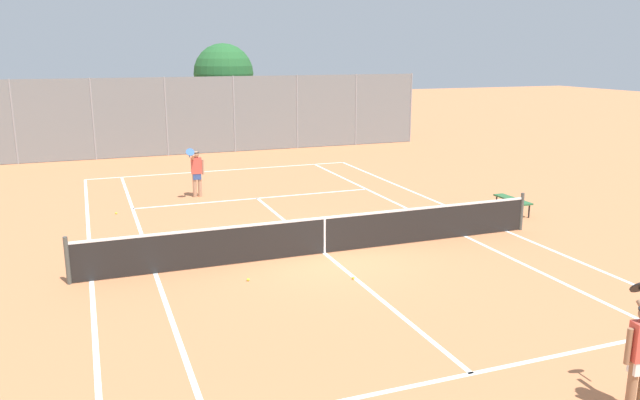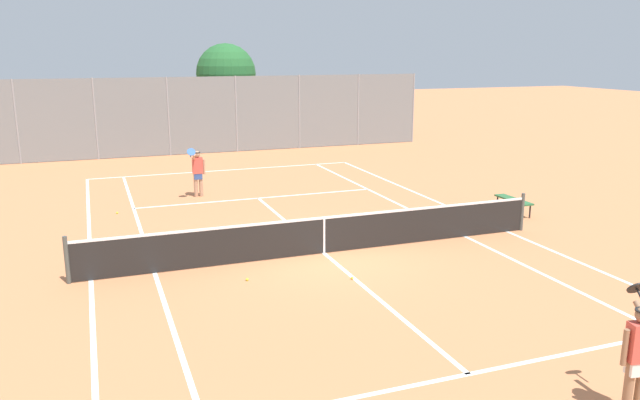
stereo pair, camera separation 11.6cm
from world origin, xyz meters
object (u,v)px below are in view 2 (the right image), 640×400
object	(u,v)px
loose_tennis_ball_0	(307,231)
loose_tennis_ball_1	(247,279)
player_far_left	(198,170)
loose_tennis_ball_5	(352,278)
tennis_net	(324,234)
loose_tennis_ball_2	(117,213)
player_near_side	(638,353)
tree_behind_left	(225,76)
courtside_bench	(514,201)

from	to	relation	value
loose_tennis_ball_0	loose_tennis_ball_1	distance (m)	4.01
player_far_left	loose_tennis_ball_0	xyz separation A→B (m)	(2.11, -5.43, -0.89)
loose_tennis_ball_0	loose_tennis_ball_5	xyz separation A→B (m)	(-0.29, -3.85, 0.00)
tennis_net	loose_tennis_ball_2	distance (m)	7.52
player_near_side	loose_tennis_ball_0	bearing A→B (deg)	97.19
loose_tennis_ball_2	tree_behind_left	world-z (taller)	tree_behind_left
loose_tennis_ball_0	courtside_bench	xyz separation A→B (m)	(6.68, -0.30, 0.38)
loose_tennis_ball_0	loose_tennis_ball_1	world-z (taller)	same
loose_tennis_ball_2	courtside_bench	world-z (taller)	courtside_bench
loose_tennis_ball_5	tree_behind_left	xyz separation A→B (m)	(1.90, 21.88, 3.60)
loose_tennis_ball_0	player_near_side	bearing A→B (deg)	-82.81
loose_tennis_ball_2	loose_tennis_ball_5	bearing A→B (deg)	-59.49
loose_tennis_ball_0	loose_tennis_ball_2	bearing A→B (deg)	141.08
tree_behind_left	loose_tennis_ball_0	bearing A→B (deg)	-95.10
courtside_bench	tree_behind_left	size ratio (longest dim) A/B	0.28
loose_tennis_ball_5	courtside_bench	size ratio (longest dim) A/B	0.04
tennis_net	loose_tennis_ball_5	distance (m)	1.98
player_far_left	loose_tennis_ball_1	world-z (taller)	player_far_left
loose_tennis_ball_0	tree_behind_left	xyz separation A→B (m)	(1.61, 18.03, 3.60)
loose_tennis_ball_0	loose_tennis_ball_2	xyz separation A→B (m)	(-4.89, 3.95, 0.00)
loose_tennis_ball_0	loose_tennis_ball_5	bearing A→B (deg)	-94.36
player_near_side	courtside_bench	distance (m)	11.17
tennis_net	player_far_left	size ratio (longest dim) A/B	6.76
loose_tennis_ball_1	tree_behind_left	xyz separation A→B (m)	(4.11, 21.16, 3.60)
loose_tennis_ball_0	courtside_bench	distance (m)	6.70
loose_tennis_ball_5	courtside_bench	xyz separation A→B (m)	(6.98, 3.56, 0.38)
player_near_side	loose_tennis_ball_5	xyz separation A→B (m)	(-1.56, 6.20, -0.89)
tennis_net	player_near_side	bearing A→B (deg)	-79.52
loose_tennis_ball_1	courtside_bench	world-z (taller)	courtside_bench
loose_tennis_ball_2	loose_tennis_ball_5	distance (m)	9.06
loose_tennis_ball_0	loose_tennis_ball_5	distance (m)	3.87
tree_behind_left	loose_tennis_ball_5	bearing A→B (deg)	-94.97
player_far_left	loose_tennis_ball_1	bearing A→B (deg)	-92.64
player_near_side	loose_tennis_ball_2	xyz separation A→B (m)	(-6.16, 14.00, -0.89)
player_near_side	loose_tennis_ball_5	size ratio (longest dim) A/B	26.88
loose_tennis_ball_0	tennis_net	bearing A→B (deg)	-96.90
tennis_net	loose_tennis_ball_0	distance (m)	2.00
player_near_side	loose_tennis_ball_0	world-z (taller)	player_near_side
loose_tennis_ball_5	tennis_net	bearing A→B (deg)	88.20
player_near_side	player_far_left	world-z (taller)	same
loose_tennis_ball_2	tree_behind_left	xyz separation A→B (m)	(6.50, 14.07, 3.60)
player_far_left	loose_tennis_ball_5	distance (m)	9.50
player_near_side	tree_behind_left	world-z (taller)	tree_behind_left
player_far_left	tree_behind_left	xyz separation A→B (m)	(3.72, 12.60, 2.71)
tennis_net	tree_behind_left	xyz separation A→B (m)	(1.84, 19.96, 3.12)
tennis_net	loose_tennis_ball_2	bearing A→B (deg)	128.40
loose_tennis_ball_0	loose_tennis_ball_2	world-z (taller)	same
player_near_side	loose_tennis_ball_2	size ratio (longest dim) A/B	26.88
tennis_net	loose_tennis_ball_0	world-z (taller)	tennis_net
player_far_left	courtside_bench	bearing A→B (deg)	-33.07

